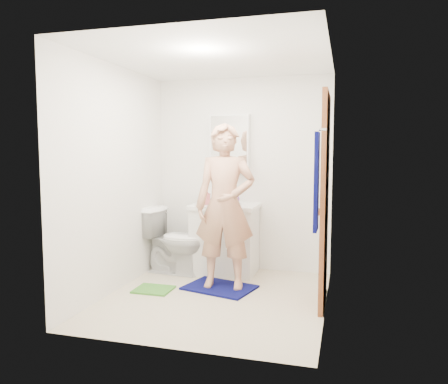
# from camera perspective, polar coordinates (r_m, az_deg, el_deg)

# --- Properties ---
(floor) EXTENTS (2.20, 2.40, 0.02)m
(floor) POSITION_cam_1_polar(r_m,az_deg,el_deg) (4.60, -1.15, -13.76)
(floor) COLOR beige
(floor) RESTS_ON ground
(ceiling) EXTENTS (2.20, 2.40, 0.02)m
(ceiling) POSITION_cam_1_polar(r_m,az_deg,el_deg) (4.44, -1.21, 17.24)
(ceiling) COLOR white
(ceiling) RESTS_ON ground
(wall_back) EXTENTS (2.20, 0.02, 2.40)m
(wall_back) POSITION_cam_1_polar(r_m,az_deg,el_deg) (5.52, 2.46, 2.30)
(wall_back) COLOR white
(wall_back) RESTS_ON ground
(wall_front) EXTENTS (2.20, 0.02, 2.40)m
(wall_front) POSITION_cam_1_polar(r_m,az_deg,el_deg) (3.22, -7.42, -0.00)
(wall_front) COLOR white
(wall_front) RESTS_ON ground
(wall_left) EXTENTS (0.02, 2.40, 2.40)m
(wall_left) POSITION_cam_1_polar(r_m,az_deg,el_deg) (4.79, -13.99, 1.66)
(wall_left) COLOR white
(wall_left) RESTS_ON ground
(wall_right) EXTENTS (0.02, 2.40, 2.40)m
(wall_right) POSITION_cam_1_polar(r_m,az_deg,el_deg) (4.17, 13.58, 1.13)
(wall_right) COLOR white
(wall_right) RESTS_ON ground
(vanity_cabinet) EXTENTS (0.75, 0.55, 0.80)m
(vanity_cabinet) POSITION_cam_1_polar(r_m,az_deg,el_deg) (5.38, 0.14, -6.39)
(vanity_cabinet) COLOR white
(vanity_cabinet) RESTS_ON floor
(countertop) EXTENTS (0.79, 0.59, 0.05)m
(countertop) POSITION_cam_1_polar(r_m,az_deg,el_deg) (5.31, 0.14, -1.89)
(countertop) COLOR white
(countertop) RESTS_ON vanity_cabinet
(sink_basin) EXTENTS (0.40, 0.40, 0.03)m
(sink_basin) POSITION_cam_1_polar(r_m,az_deg,el_deg) (5.31, 0.14, -1.73)
(sink_basin) COLOR white
(sink_basin) RESTS_ON countertop
(faucet) EXTENTS (0.03, 0.03, 0.12)m
(faucet) POSITION_cam_1_polar(r_m,az_deg,el_deg) (5.47, 0.64, -0.78)
(faucet) COLOR silver
(faucet) RESTS_ON countertop
(medicine_cabinet) EXTENTS (0.50, 0.12, 0.70)m
(medicine_cabinet) POSITION_cam_1_polar(r_m,az_deg,el_deg) (5.48, 0.77, 6.46)
(medicine_cabinet) COLOR white
(medicine_cabinet) RESTS_ON wall_back
(mirror_panel) EXTENTS (0.46, 0.01, 0.66)m
(mirror_panel) POSITION_cam_1_polar(r_m,az_deg,el_deg) (5.42, 0.60, 6.47)
(mirror_panel) COLOR white
(mirror_panel) RESTS_ON wall_back
(door) EXTENTS (0.05, 0.80, 2.05)m
(door) POSITION_cam_1_polar(r_m,az_deg,el_deg) (4.34, 13.01, -1.02)
(door) COLOR brown
(door) RESTS_ON ground
(door_knob) EXTENTS (0.07, 0.07, 0.07)m
(door_knob) POSITION_cam_1_polar(r_m,az_deg,el_deg) (4.03, 12.21, -2.56)
(door_knob) COLOR gold
(door_knob) RESTS_ON door
(towel) EXTENTS (0.03, 0.24, 0.80)m
(towel) POSITION_cam_1_polar(r_m,az_deg,el_deg) (3.60, 11.99, 1.30)
(towel) COLOR #080B51
(towel) RESTS_ON wall_right
(towel_hook) EXTENTS (0.06, 0.02, 0.02)m
(towel_hook) POSITION_cam_1_polar(r_m,az_deg,el_deg) (3.60, 12.77, 7.97)
(towel_hook) COLOR silver
(towel_hook) RESTS_ON wall_right
(toilet) EXTENTS (0.83, 0.52, 0.80)m
(toilet) POSITION_cam_1_polar(r_m,az_deg,el_deg) (5.42, -6.35, -6.31)
(toilet) COLOR white
(toilet) RESTS_ON floor
(bath_mat) EXTENTS (0.83, 0.68, 0.02)m
(bath_mat) POSITION_cam_1_polar(r_m,az_deg,el_deg) (4.88, -0.57, -12.36)
(bath_mat) COLOR #080B51
(bath_mat) RESTS_ON floor
(green_rug) EXTENTS (0.40, 0.33, 0.02)m
(green_rug) POSITION_cam_1_polar(r_m,az_deg,el_deg) (4.88, -9.19, -12.46)
(green_rug) COLOR #438D2F
(green_rug) RESTS_ON floor
(soap_dispenser) EXTENTS (0.10, 0.11, 0.19)m
(soap_dispenser) POSITION_cam_1_polar(r_m,az_deg,el_deg) (5.29, -2.27, -0.59)
(soap_dispenser) COLOR #BA575B
(soap_dispenser) RESTS_ON countertop
(toothbrush_cup) EXTENTS (0.13, 0.13, 0.09)m
(toothbrush_cup) POSITION_cam_1_polar(r_m,az_deg,el_deg) (5.34, 1.42, -1.09)
(toothbrush_cup) COLOR #7E4496
(toothbrush_cup) RESTS_ON countertop
(man) EXTENTS (0.69, 0.49, 1.77)m
(man) POSITION_cam_1_polar(r_m,az_deg,el_deg) (4.69, 0.13, -1.86)
(man) COLOR tan
(man) RESTS_ON bath_mat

